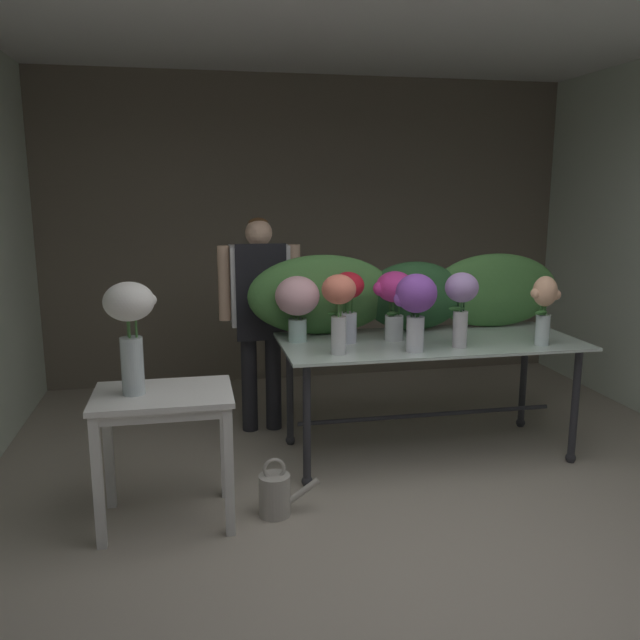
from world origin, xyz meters
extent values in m
plane|color=#9E9384|center=(0.00, 1.80, 0.00)|extent=(7.90, 7.90, 0.00)
cube|color=#706656|center=(0.00, 3.59, 1.43)|extent=(5.08, 0.12, 2.86)
cube|color=silver|center=(0.00, 1.80, 2.92)|extent=(5.20, 3.71, 0.12)
cube|color=silver|center=(0.44, 1.49, 0.81)|extent=(2.03, 0.89, 0.02)
cylinder|color=#2D2D33|center=(-0.47, 1.15, 0.40)|extent=(0.05, 0.05, 0.80)
sphere|color=#2D2D33|center=(-0.47, 1.15, 0.03)|extent=(0.07, 0.07, 0.07)
cylinder|color=#2D2D33|center=(1.36, 1.15, 0.40)|extent=(0.05, 0.05, 0.80)
sphere|color=#2D2D33|center=(1.36, 1.15, 0.03)|extent=(0.07, 0.07, 0.07)
cylinder|color=#2D2D33|center=(-0.47, 1.84, 0.40)|extent=(0.05, 0.05, 0.80)
sphere|color=#2D2D33|center=(-0.47, 1.84, 0.03)|extent=(0.07, 0.07, 0.07)
cylinder|color=#2D2D33|center=(1.36, 1.84, 0.40)|extent=(0.05, 0.05, 0.80)
sphere|color=#2D2D33|center=(1.36, 1.84, 0.03)|extent=(0.07, 0.07, 0.07)
cylinder|color=#2D2D33|center=(0.44, 1.49, 0.28)|extent=(1.83, 0.03, 0.03)
cube|color=white|center=(-1.31, 0.88, 0.73)|extent=(0.74, 0.53, 0.03)
cube|color=white|center=(-1.31, 0.88, 0.69)|extent=(0.68, 0.47, 0.06)
cube|color=white|center=(-1.64, 0.65, 0.36)|extent=(0.05, 0.05, 0.72)
cube|color=white|center=(-0.98, 0.65, 0.36)|extent=(0.05, 0.05, 0.72)
cube|color=white|center=(-1.64, 1.10, 0.36)|extent=(0.05, 0.05, 0.72)
cube|color=white|center=(-0.98, 1.10, 0.36)|extent=(0.05, 0.05, 0.72)
cylinder|color=#232328|center=(-0.73, 2.18, 0.42)|extent=(0.12, 0.12, 0.83)
cylinder|color=#232328|center=(-0.54, 2.18, 0.42)|extent=(0.12, 0.12, 0.83)
cube|color=silver|center=(-0.64, 2.18, 1.13)|extent=(0.43, 0.22, 0.59)
cube|color=black|center=(-0.64, 2.07, 1.09)|extent=(0.37, 0.02, 0.71)
cylinder|color=#D8AD8E|center=(-0.90, 2.18, 1.15)|extent=(0.09, 0.09, 0.55)
cylinder|color=#D8AD8E|center=(-0.38, 2.18, 1.15)|extent=(0.09, 0.09, 0.55)
sphere|color=#D8AD8E|center=(-0.64, 2.18, 1.51)|extent=(0.20, 0.20, 0.20)
ellipsoid|color=brown|center=(-0.64, 2.20, 1.58)|extent=(0.15, 0.15, 0.09)
ellipsoid|color=#477F3D|center=(-0.24, 1.82, 1.10)|extent=(1.04, 0.27, 0.56)
ellipsoid|color=#28562D|center=(0.44, 1.82, 1.07)|extent=(0.74, 0.30, 0.50)
ellipsoid|color=#477F3D|center=(1.07, 1.82, 1.09)|extent=(1.00, 0.21, 0.55)
cylinder|color=silver|center=(-0.44, 1.63, 0.89)|extent=(0.12, 0.12, 0.15)
cylinder|color=#9EBCB2|center=(-0.44, 1.63, 0.85)|extent=(0.11, 0.11, 0.06)
cylinder|color=#477F3D|center=(-0.41, 1.63, 0.94)|extent=(0.01, 0.01, 0.22)
cylinder|color=#477F3D|center=(-0.45, 1.66, 0.94)|extent=(0.01, 0.01, 0.22)
cylinder|color=#477F3D|center=(-0.47, 1.64, 0.94)|extent=(0.01, 0.01, 0.22)
cylinder|color=#477F3D|center=(-0.44, 1.61, 0.94)|extent=(0.01, 0.01, 0.22)
ellipsoid|color=#EFB2BC|center=(-0.44, 1.63, 1.13)|extent=(0.30, 0.30, 0.26)
sphere|color=#EFB2BC|center=(-0.52, 1.62, 1.08)|extent=(0.11, 0.11, 0.11)
cylinder|color=silver|center=(0.24, 1.21, 0.93)|extent=(0.11, 0.11, 0.23)
cylinder|color=#9EBCB2|center=(0.24, 1.21, 0.87)|extent=(0.10, 0.10, 0.09)
cylinder|color=#2D6028|center=(0.25, 1.20, 0.97)|extent=(0.01, 0.01, 0.29)
cylinder|color=#2D6028|center=(0.23, 1.23, 0.97)|extent=(0.01, 0.01, 0.29)
cylinder|color=#2D6028|center=(0.21, 1.21, 0.97)|extent=(0.01, 0.01, 0.29)
cylinder|color=#2D6028|center=(0.23, 1.18, 0.97)|extent=(0.01, 0.01, 0.29)
ellipsoid|color=purple|center=(0.24, 1.21, 1.19)|extent=(0.26, 0.26, 0.24)
sphere|color=purple|center=(0.14, 1.21, 1.15)|extent=(0.09, 0.09, 0.09)
sphere|color=purple|center=(0.34, 1.22, 1.22)|extent=(0.06, 0.06, 0.06)
cylinder|color=silver|center=(0.20, 1.54, 0.90)|extent=(0.13, 0.13, 0.17)
cylinder|color=#9EBCB2|center=(0.20, 1.54, 0.85)|extent=(0.12, 0.12, 0.07)
cylinder|color=#2D6028|center=(0.24, 1.55, 0.97)|extent=(0.01, 0.01, 0.29)
cylinder|color=#2D6028|center=(0.18, 1.56, 0.97)|extent=(0.01, 0.01, 0.29)
cylinder|color=#2D6028|center=(0.19, 1.51, 0.97)|extent=(0.01, 0.01, 0.29)
ellipsoid|color=#D1338E|center=(0.20, 1.54, 1.18)|extent=(0.26, 0.26, 0.21)
sphere|color=#D1338E|center=(0.10, 1.53, 1.18)|extent=(0.10, 0.10, 0.10)
sphere|color=#D1338E|center=(0.27, 1.56, 1.15)|extent=(0.09, 0.09, 0.09)
ellipsoid|color=#2D6028|center=(0.18, 1.51, 1.01)|extent=(0.11, 0.08, 0.03)
cylinder|color=silver|center=(1.12, 1.21, 0.92)|extent=(0.09, 0.09, 0.20)
cylinder|color=#9EBCB2|center=(1.12, 1.21, 0.86)|extent=(0.09, 0.09, 0.09)
cylinder|color=#387033|center=(1.13, 1.21, 0.97)|extent=(0.01, 0.01, 0.29)
cylinder|color=#387033|center=(1.12, 1.23, 0.97)|extent=(0.01, 0.01, 0.29)
cylinder|color=#387033|center=(1.09, 1.21, 0.97)|extent=(0.01, 0.01, 0.29)
cylinder|color=#387033|center=(1.12, 1.20, 0.97)|extent=(0.01, 0.01, 0.29)
ellipsoid|color=#F4B78E|center=(1.12, 1.21, 1.17)|extent=(0.16, 0.16, 0.20)
sphere|color=#F4B78E|center=(1.05, 1.20, 1.16)|extent=(0.07, 0.07, 0.07)
sphere|color=#F4B78E|center=(1.18, 1.19, 1.15)|extent=(0.07, 0.07, 0.07)
ellipsoid|color=#2D6028|center=(1.08, 1.18, 1.04)|extent=(0.11, 0.07, 0.03)
cylinder|color=silver|center=(-0.25, 1.24, 0.94)|extent=(0.09, 0.09, 0.24)
cylinder|color=#9EBCB2|center=(-0.25, 1.24, 0.87)|extent=(0.09, 0.09, 0.10)
cylinder|color=#477F3D|center=(-0.24, 1.24, 1.00)|extent=(0.01, 0.01, 0.34)
cylinder|color=#477F3D|center=(-0.26, 1.26, 1.00)|extent=(0.01, 0.01, 0.34)
cylinder|color=#477F3D|center=(-0.26, 1.22, 1.00)|extent=(0.01, 0.01, 0.34)
ellipsoid|color=#EF7A60|center=(-0.25, 1.24, 1.22)|extent=(0.21, 0.21, 0.18)
sphere|color=#EF7A60|center=(-0.17, 1.26, 1.25)|extent=(0.06, 0.06, 0.06)
ellipsoid|color=#2D6028|center=(-0.28, 1.27, 1.08)|extent=(0.10, 0.10, 0.03)
cylinder|color=silver|center=(-0.12, 1.54, 0.92)|extent=(0.12, 0.12, 0.20)
cylinder|color=#9EBCB2|center=(-0.12, 1.54, 0.86)|extent=(0.11, 0.11, 0.08)
cylinder|color=#2D6028|center=(-0.09, 1.54, 0.99)|extent=(0.01, 0.01, 0.32)
cylinder|color=#2D6028|center=(-0.13, 1.57, 0.99)|extent=(0.01, 0.01, 0.32)
cylinder|color=#2D6028|center=(-0.15, 1.54, 0.99)|extent=(0.01, 0.01, 0.32)
cylinder|color=#2D6028|center=(-0.12, 1.51, 0.99)|extent=(0.01, 0.01, 0.32)
ellipsoid|color=red|center=(-0.12, 1.54, 1.20)|extent=(0.21, 0.21, 0.18)
sphere|color=red|center=(-0.06, 1.57, 1.22)|extent=(0.06, 0.06, 0.06)
cylinder|color=silver|center=(0.56, 1.26, 0.94)|extent=(0.10, 0.10, 0.24)
cylinder|color=#9EBCB2|center=(0.56, 1.26, 0.87)|extent=(0.09, 0.09, 0.10)
cylinder|color=#28562D|center=(0.58, 1.27, 0.99)|extent=(0.01, 0.01, 0.32)
cylinder|color=#28562D|center=(0.55, 1.28, 0.99)|extent=(0.01, 0.01, 0.32)
cylinder|color=#28562D|center=(0.55, 1.24, 0.99)|extent=(0.01, 0.01, 0.32)
ellipsoid|color=#B28ED1|center=(0.56, 1.26, 1.21)|extent=(0.21, 0.21, 0.19)
sphere|color=#B28ED1|center=(0.51, 1.28, 1.21)|extent=(0.06, 0.06, 0.06)
sphere|color=#B28ED1|center=(0.64, 1.28, 1.23)|extent=(0.05, 0.05, 0.05)
ellipsoid|color=#2D6028|center=(0.53, 1.25, 1.07)|extent=(0.10, 0.05, 0.03)
cylinder|color=silver|center=(-1.46, 0.88, 0.90)|extent=(0.12, 0.12, 0.31)
cylinder|color=#9EBCB2|center=(-1.46, 0.88, 0.82)|extent=(0.11, 0.11, 0.13)
cylinder|color=#477F3D|center=(-1.43, 0.87, 0.97)|extent=(0.01, 0.01, 0.43)
cylinder|color=#477F3D|center=(-1.47, 0.90, 0.97)|extent=(0.01, 0.01, 0.43)
cylinder|color=#477F3D|center=(-1.46, 0.86, 0.97)|extent=(0.01, 0.01, 0.43)
ellipsoid|color=white|center=(-1.46, 0.88, 1.25)|extent=(0.26, 0.26, 0.21)
sphere|color=white|center=(-1.35, 0.91, 1.25)|extent=(0.07, 0.07, 0.07)
cylinder|color=#B7B2A8|center=(-0.72, 0.82, 0.12)|extent=(0.18, 0.18, 0.24)
cylinder|color=#B7B2A8|center=(-0.55, 0.82, 0.13)|extent=(0.18, 0.04, 0.14)
torus|color=#B7B2A8|center=(-0.72, 0.82, 0.28)|extent=(0.13, 0.02, 0.13)
camera|label=1|loc=(-1.13, -2.57, 1.82)|focal=36.30mm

